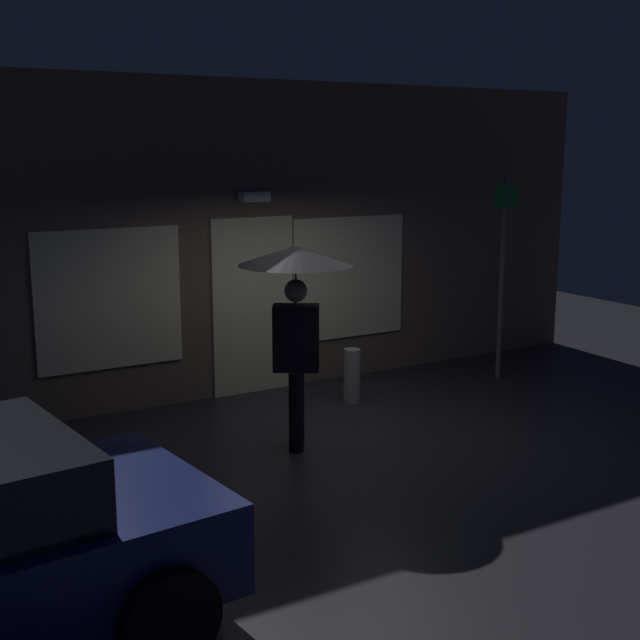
% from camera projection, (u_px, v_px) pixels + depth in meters
% --- Properties ---
extents(ground_plane, '(18.00, 18.00, 0.00)m').
position_uv_depth(ground_plane, '(347.00, 441.00, 9.01)').
color(ground_plane, '#26262B').
extents(building_facade, '(10.57, 0.48, 3.84)m').
position_uv_depth(building_facade, '(246.00, 240.00, 10.60)').
color(building_facade, brown).
rests_on(building_facade, ground).
extents(person_with_umbrella, '(1.15, 1.15, 2.09)m').
position_uv_depth(person_with_umbrella, '(296.00, 289.00, 8.47)').
color(person_with_umbrella, black).
rests_on(person_with_umbrella, ground).
extents(street_sign_post, '(0.40, 0.07, 2.68)m').
position_uv_depth(street_sign_post, '(503.00, 267.00, 11.16)').
color(street_sign_post, '#595B60').
rests_on(street_sign_post, ground).
extents(sidewalk_bollard, '(0.20, 0.20, 0.66)m').
position_uv_depth(sidewalk_bollard, '(352.00, 376.00, 10.31)').
color(sidewalk_bollard, '#9E998E').
rests_on(sidewalk_bollard, ground).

